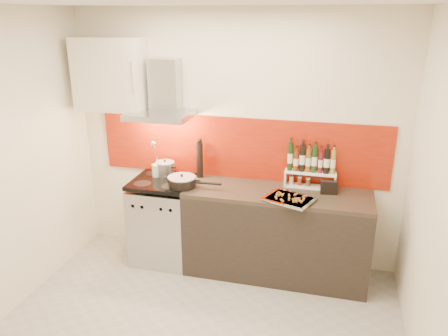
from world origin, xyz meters
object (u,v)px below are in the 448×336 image
(stock_pot, at_px, (165,168))
(baking_tray, at_px, (289,199))
(range_stove, at_px, (164,221))
(counter, at_px, (276,233))
(saute_pan, at_px, (183,181))
(pepper_mill, at_px, (200,159))

(stock_pot, bearing_deg, baking_tray, -13.38)
(baking_tray, bearing_deg, range_stove, 172.30)
(counter, height_order, baking_tray, baking_tray)
(range_stove, distance_m, saute_pan, 0.59)
(stock_pot, bearing_deg, counter, -6.35)
(counter, xyz_separation_m, pepper_mill, (-0.85, 0.20, 0.65))
(baking_tray, bearing_deg, counter, 125.32)
(saute_pan, height_order, baking_tray, saute_pan)
(counter, distance_m, stock_pot, 1.33)
(counter, bearing_deg, stock_pot, 173.65)
(counter, relative_size, pepper_mill, 4.28)
(pepper_mill, bearing_deg, range_stove, -149.90)
(counter, bearing_deg, baking_tray, -54.68)
(range_stove, bearing_deg, stock_pot, 95.72)
(range_stove, relative_size, stock_pot, 4.55)
(saute_pan, bearing_deg, pepper_mill, 75.24)
(range_stove, height_order, stock_pot, stock_pot)
(range_stove, distance_m, counter, 1.20)
(stock_pot, relative_size, baking_tray, 0.38)
(counter, bearing_deg, pepper_mill, 166.88)
(range_stove, relative_size, baking_tray, 1.73)
(saute_pan, height_order, pepper_mill, pepper_mill)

